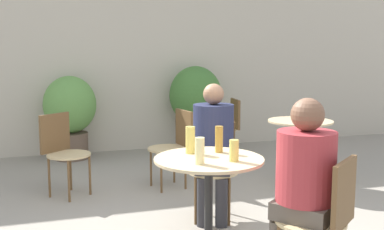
{
  "coord_description": "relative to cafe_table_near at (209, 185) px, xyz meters",
  "views": [
    {
      "loc": [
        -1.1,
        -2.75,
        1.45
      ],
      "look_at": [
        -0.08,
        0.55,
        0.98
      ],
      "focal_mm": 42.0,
      "sensor_mm": 36.0,
      "label": 1
    }
  ],
  "objects": [
    {
      "name": "cafe_table_far",
      "position": [
        1.54,
        1.38,
        -0.02
      ],
      "size": [
        0.7,
        0.7,
        0.73
      ],
      "color": "black",
      "rests_on": "ground_plane"
    },
    {
      "name": "seated_person_1",
      "position": [
        0.26,
        0.64,
        0.17
      ],
      "size": [
        0.4,
        0.42,
        1.2
      ],
      "rotation": [
        0.0,
        0.0,
        -0.39
      ],
      "color": "#2D2D33",
      "rests_on": "ground_plane"
    },
    {
      "name": "beer_glass_1",
      "position": [
        0.13,
        -0.15,
        0.27
      ],
      "size": [
        0.06,
        0.06,
        0.15
      ],
      "color": "#DBC65B",
      "rests_on": "cafe_table_near"
    },
    {
      "name": "bistro_chair_1",
      "position": [
        0.32,
        0.78,
        -0.02
      ],
      "size": [
        0.47,
        0.49,
        0.84
      ],
      "rotation": [
        0.0,
        0.0,
        -0.39
      ],
      "color": "tan",
      "rests_on": "ground_plane"
    },
    {
      "name": "beer_glass_0",
      "position": [
        -0.12,
        -0.16,
        0.28
      ],
      "size": [
        0.06,
        0.06,
        0.18
      ],
      "color": "beige",
      "rests_on": "cafe_table_near"
    },
    {
      "name": "seated_person_0",
      "position": [
        0.42,
        -0.55,
        0.17
      ],
      "size": [
        0.45,
        0.46,
        1.19
      ],
      "rotation": [
        0.0,
        0.0,
        3.8
      ],
      "color": "brown",
      "rests_on": "ground_plane"
    },
    {
      "name": "potted_plant_1",
      "position": [
        0.99,
        3.42,
        0.24
      ],
      "size": [
        0.78,
        0.78,
        1.27
      ],
      "color": "slate",
      "rests_on": "ground_plane"
    },
    {
      "name": "bistro_chair_3",
      "position": [
        -0.96,
        1.8,
        -0.02
      ],
      "size": [
        0.5,
        0.5,
        0.84
      ],
      "rotation": [
        0.0,
        0.0,
        0.71
      ],
      "color": "tan",
      "rests_on": "ground_plane"
    },
    {
      "name": "beer_glass_3",
      "position": [
        -0.08,
        0.18,
        0.29
      ],
      "size": [
        0.07,
        0.07,
        0.2
      ],
      "color": "#DBC65B",
      "rests_on": "cafe_table_near"
    },
    {
      "name": "bistro_chair_4",
      "position": [
        1.22,
        2.71,
        -0.02
      ],
      "size": [
        0.45,
        0.44,
        0.84
      ],
      "rotation": [
        0.0,
        0.0,
        4.61
      ],
      "color": "tan",
      "rests_on": "ground_plane"
    },
    {
      "name": "potted_plant_0",
      "position": [
        -0.82,
        3.44,
        0.13
      ],
      "size": [
        0.71,
        0.71,
        1.15
      ],
      "color": "brown",
      "rests_on": "ground_plane"
    },
    {
      "name": "storefront_wall",
      "position": [
        0.08,
        3.8,
        0.97
      ],
      "size": [
        10.0,
        0.06,
        3.0
      ],
      "color": "beige",
      "rests_on": "ground_plane"
    },
    {
      "name": "beer_glass_2",
      "position": [
        0.13,
        0.14,
        0.29
      ],
      "size": [
        0.06,
        0.06,
        0.2
      ],
      "color": "#B28433",
      "rests_on": "cafe_table_near"
    },
    {
      "name": "bistro_chair_2",
      "position": [
        0.23,
        1.74,
        -0.02
      ],
      "size": [
        0.46,
        0.44,
        0.84
      ],
      "rotation": [
        0.0,
        0.0,
        4.89
      ],
      "color": "tan",
      "rests_on": "ground_plane"
    },
    {
      "name": "cafe_table_near",
      "position": [
        0.0,
        0.0,
        0.0
      ],
      "size": [
        0.77,
        0.77,
        0.73
      ],
      "color": "black",
      "rests_on": "ground_plane"
    },
    {
      "name": "bistro_chair_0",
      "position": [
        0.51,
        -0.66,
        -0.02
      ],
      "size": [
        0.5,
        0.5,
        0.84
      ],
      "rotation": [
        0.0,
        0.0,
        -2.48
      ],
      "color": "tan",
      "rests_on": "ground_plane"
    }
  ]
}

